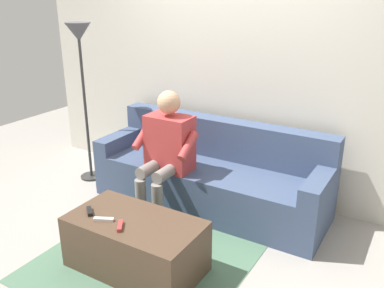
# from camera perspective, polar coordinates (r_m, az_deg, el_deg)

# --- Properties ---
(ground_plane) EXTENTS (8.00, 8.00, 0.00)m
(ground_plane) POSITION_cam_1_polar(r_m,az_deg,el_deg) (3.60, -3.16, -12.98)
(ground_plane) COLOR gray
(back_wall) EXTENTS (4.72, 0.06, 2.80)m
(back_wall) POSITION_cam_1_polar(r_m,az_deg,el_deg) (4.09, 6.02, 12.10)
(back_wall) COLOR beige
(back_wall) RESTS_ON ground
(couch) EXTENTS (2.25, 0.75, 0.81)m
(couch) POSITION_cam_1_polar(r_m,az_deg,el_deg) (4.02, 2.71, -4.43)
(couch) COLOR #3D4C6B
(couch) RESTS_ON ground
(coffee_table) EXTENTS (1.00, 0.55, 0.41)m
(coffee_table) POSITION_cam_1_polar(r_m,az_deg,el_deg) (3.19, -7.77, -13.52)
(coffee_table) COLOR #4C3828
(coffee_table) RESTS_ON ground
(person_solo_seated) EXTENTS (0.57, 0.52, 1.16)m
(person_solo_seated) POSITION_cam_1_polar(r_m,az_deg,el_deg) (3.73, -3.56, -0.43)
(person_solo_seated) COLOR #B23838
(person_solo_seated) RESTS_ON ground
(remote_white) EXTENTS (0.14, 0.09, 0.02)m
(remote_white) POSITION_cam_1_polar(r_m,az_deg,el_deg) (3.11, -12.09, -10.13)
(remote_white) COLOR white
(remote_white) RESTS_ON coffee_table
(remote_black) EXTENTS (0.12, 0.11, 0.03)m
(remote_black) POSITION_cam_1_polar(r_m,az_deg,el_deg) (3.23, -13.95, -8.98)
(remote_black) COLOR black
(remote_black) RESTS_ON coffee_table
(remote_red) EXTENTS (0.10, 0.13, 0.03)m
(remote_red) POSITION_cam_1_polar(r_m,az_deg,el_deg) (3.01, -9.88, -11.06)
(remote_red) COLOR #B73333
(remote_red) RESTS_ON coffee_table
(floor_rug) EXTENTS (1.52, 1.60, 0.01)m
(floor_rug) POSITION_cam_1_polar(r_m,az_deg,el_deg) (3.40, -6.02, -15.21)
(floor_rug) COLOR #4C7056
(floor_rug) RESTS_ON ground
(floor_lamp) EXTENTS (0.26, 0.26, 1.69)m
(floor_lamp) POSITION_cam_1_polar(r_m,az_deg,el_deg) (4.44, -15.17, 12.15)
(floor_lamp) COLOR #2D2D2D
(floor_lamp) RESTS_ON ground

